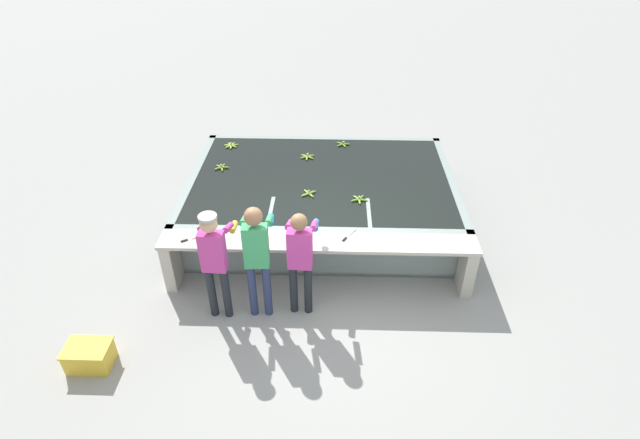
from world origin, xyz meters
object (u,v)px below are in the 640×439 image
worker_0 (214,256)px  banana_bunch_floating_4 (307,157)px  worker_1 (257,252)px  banana_bunch_floating_2 (309,193)px  crate (89,356)px  banana_bunch_floating_5 (359,199)px  banana_bunch_floating_3 (231,145)px  knife_1 (347,237)px  banana_bunch_floating_1 (221,167)px  worker_2 (300,255)px  knife_0 (189,239)px  banana_bunch_floating_0 (343,144)px

worker_0 → banana_bunch_floating_4: size_ratio=5.89×
worker_0 → worker_1: bearing=4.1°
banana_bunch_floating_2 → crate: size_ratio=0.45×
worker_1 → banana_bunch_floating_5: size_ratio=6.32×
banana_bunch_floating_3 → banana_bunch_floating_4: 1.52m
banana_bunch_floating_4 → knife_1: (0.69, -2.41, -0.01)m
crate → banana_bunch_floating_1: bearing=74.3°
banana_bunch_floating_5 → crate: 4.34m
worker_2 → banana_bunch_floating_1: size_ratio=5.85×
banana_bunch_floating_5 → knife_0: 2.66m
banana_bunch_floating_4 → banana_bunch_floating_0: bearing=39.3°
knife_0 → worker_2: bearing=-16.1°
worker_0 → worker_1: (0.55, 0.04, 0.05)m
worker_1 → banana_bunch_floating_1: worker_1 is taller
worker_1 → banana_bunch_floating_1: bearing=110.7°
worker_2 → worker_1: bearing=-172.7°
banana_bunch_floating_0 → banana_bunch_floating_3: (-2.11, -0.13, -0.00)m
worker_2 → banana_bunch_floating_5: bearing=62.2°
banana_bunch_floating_2 → banana_bunch_floating_3: 2.29m
knife_1 → banana_bunch_floating_3: bearing=127.4°
crate → worker_0: bearing=33.3°
worker_1 → banana_bunch_floating_1: size_ratio=6.31×
banana_bunch_floating_1 → banana_bunch_floating_0: bearing=24.8°
knife_1 → banana_bunch_floating_2: bearing=117.8°
knife_0 → knife_1: (2.22, 0.12, 0.00)m
worker_0 → banana_bunch_floating_0: bearing=65.2°
banana_bunch_floating_0 → banana_bunch_floating_2: 1.89m
worker_0 → knife_1: worker_0 is taller
banana_bunch_floating_0 → banana_bunch_floating_5: size_ratio=1.00×
worker_2 → banana_bunch_floating_0: worker_2 is taller
worker_1 → banana_bunch_floating_0: size_ratio=6.32×
banana_bunch_floating_3 → knife_1: bearing=-52.6°
crate → knife_0: bearing=57.8°
knife_1 → worker_2: bearing=-136.8°
banana_bunch_floating_1 → banana_bunch_floating_3: same height
worker_1 → banana_bunch_floating_3: bearing=105.7°
worker_0 → banana_bunch_floating_2: worker_0 is taller
worker_2 → banana_bunch_floating_2: (0.02, 1.72, -0.12)m
banana_bunch_floating_1 → knife_1: 2.92m
banana_bunch_floating_0 → knife_0: 3.76m
worker_2 → banana_bunch_floating_3: worker_2 is taller
banana_bunch_floating_3 → banana_bunch_floating_2: bearing=-47.3°
worker_0 → knife_0: worker_0 is taller
worker_1 → knife_0: worker_1 is taller
banana_bunch_floating_3 → knife_0: bearing=-91.3°
worker_0 → worker_2: 1.11m
banana_bunch_floating_5 → worker_1: bearing=-130.1°
banana_bunch_floating_1 → banana_bunch_floating_5: size_ratio=1.00×
banana_bunch_floating_3 → knife_0: 2.94m
worker_2 → banana_bunch_floating_4: size_ratio=5.76×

